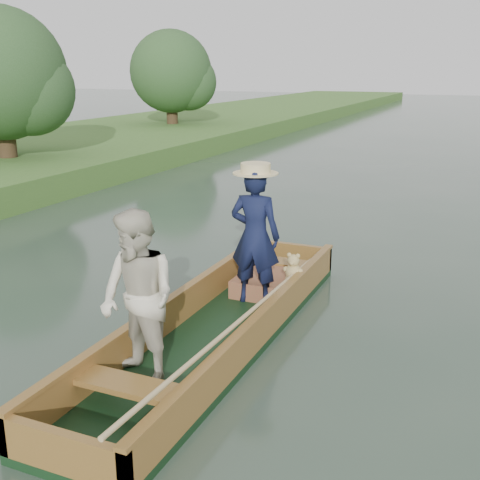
% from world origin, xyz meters
% --- Properties ---
extents(ground, '(120.00, 120.00, 0.00)m').
position_xyz_m(ground, '(0.00, 0.00, 0.00)').
color(ground, '#283D30').
rests_on(ground, ground).
extents(trees_far, '(22.93, 17.40, 4.40)m').
position_xyz_m(trees_far, '(1.48, 9.03, 2.46)').
color(trees_far, '#47331E').
rests_on(trees_far, ground).
extents(punt, '(1.21, 5.08, 1.73)m').
position_xyz_m(punt, '(-0.05, -0.07, 0.55)').
color(punt, black).
rests_on(punt, ground).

